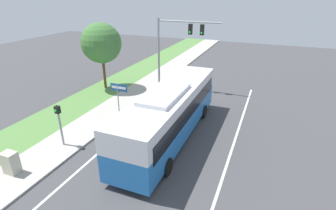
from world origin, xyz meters
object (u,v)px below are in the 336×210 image
bus (170,111)px  utility_cabinet (11,163)px  signal_gantry (176,40)px  street_sign (119,92)px  pedestrian_signal (59,119)px

bus → utility_cabinet: bearing=-133.0°
bus → signal_gantry: bearing=108.6°
bus → utility_cabinet: 9.07m
street_sign → utility_cabinet: size_ratio=2.11×
pedestrian_signal → street_sign: bearing=81.1°
signal_gantry → street_sign: signal_gantry is taller
pedestrian_signal → utility_cabinet: 3.34m
bus → signal_gantry: (-2.94, 8.76, 2.75)m
bus → utility_cabinet: size_ratio=9.70×
bus → signal_gantry: signal_gantry is taller
bus → pedestrian_signal: (-5.64, -3.48, -0.03)m
street_sign → utility_cabinet: street_sign is taller
bus → pedestrian_signal: bus is taller
signal_gantry → utility_cabinet: (-3.19, -15.34, -3.91)m
bus → pedestrian_signal: bearing=-148.3°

